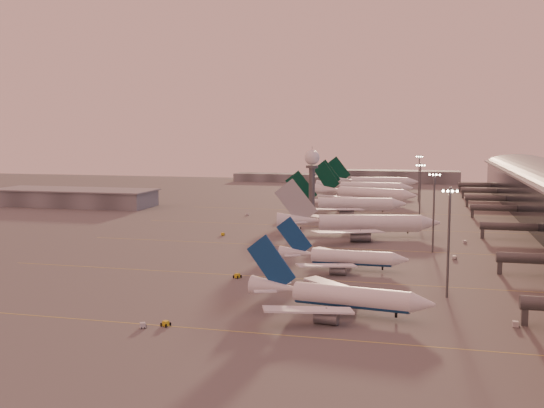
# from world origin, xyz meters

# --- Properties ---
(ground) EXTENTS (700.00, 700.00, 0.00)m
(ground) POSITION_xyz_m (0.00, 0.00, 0.00)
(ground) COLOR #5B5858
(ground) RESTS_ON ground
(taxiway_markings) EXTENTS (180.00, 185.25, 0.02)m
(taxiway_markings) POSITION_xyz_m (30.00, 56.00, 0.01)
(taxiway_markings) COLOR gold
(taxiway_markings) RESTS_ON ground
(hangar) EXTENTS (82.00, 27.00, 8.50)m
(hangar) POSITION_xyz_m (-120.00, 140.00, 4.32)
(hangar) COLOR #5A5C61
(hangar) RESTS_ON ground
(radar_tower) EXTENTS (6.40, 6.40, 31.10)m
(radar_tower) POSITION_xyz_m (5.00, 120.00, 20.95)
(radar_tower) COLOR #4E5155
(radar_tower) RESTS_ON ground
(mast_a) EXTENTS (3.60, 0.56, 25.00)m
(mast_a) POSITION_xyz_m (58.00, 0.00, 13.74)
(mast_a) COLOR #4E5155
(mast_a) RESTS_ON ground
(mast_b) EXTENTS (3.60, 0.56, 25.00)m
(mast_b) POSITION_xyz_m (55.00, 55.00, 13.74)
(mast_b) COLOR #4E5155
(mast_b) RESTS_ON ground
(mast_c) EXTENTS (3.60, 0.56, 25.00)m
(mast_c) POSITION_xyz_m (50.00, 110.00, 13.74)
(mast_c) COLOR #4E5155
(mast_c) RESTS_ON ground
(mast_d) EXTENTS (3.60, 0.56, 25.00)m
(mast_d) POSITION_xyz_m (48.00, 200.00, 13.74)
(mast_d) COLOR #4E5155
(mast_d) RESTS_ON ground
(distant_horizon) EXTENTS (165.00, 37.50, 9.00)m
(distant_horizon) POSITION_xyz_m (2.62, 325.14, 3.89)
(distant_horizon) COLOR #5A5C61
(distant_horizon) RESTS_ON ground
(narrowbody_near) EXTENTS (39.71, 31.50, 15.55)m
(narrowbody_near) POSITION_xyz_m (36.04, -18.92, 3.15)
(narrowbody_near) COLOR white
(narrowbody_near) RESTS_ON ground
(narrowbody_mid) EXTENTS (36.03, 28.80, 14.09)m
(narrowbody_mid) POSITION_xyz_m (31.23, 23.29, 2.85)
(narrowbody_mid) COLOR white
(narrowbody_mid) RESTS_ON ground
(widebody_white) EXTENTS (58.15, 46.12, 20.71)m
(widebody_white) POSITION_xyz_m (29.50, 79.39, 3.59)
(widebody_white) COLOR white
(widebody_white) RESTS_ON ground
(greentail_a) EXTENTS (54.16, 43.38, 19.82)m
(greentail_a) POSITION_xyz_m (17.46, 140.31, 3.50)
(greentail_a) COLOR white
(greentail_a) RESTS_ON ground
(greentail_b) EXTENTS (56.83, 45.15, 21.43)m
(greentail_b) POSITION_xyz_m (20.40, 188.26, 3.78)
(greentail_b) COLOR white
(greentail_b) RESTS_ON ground
(greentail_c) EXTENTS (57.70, 46.51, 20.94)m
(greentail_c) POSITION_xyz_m (16.58, 226.80, 3.70)
(greentail_c) COLOR white
(greentail_c) RESTS_ON ground
(greentail_d) EXTENTS (58.89, 47.31, 21.42)m
(greentail_d) POSITION_xyz_m (18.10, 268.02, 3.78)
(greentail_d) COLOR white
(greentail_d) RESTS_ON ground
(gsv_truck_a) EXTENTS (5.54, 4.46, 2.16)m
(gsv_truck_a) POSITION_xyz_m (1.66, -37.13, 1.10)
(gsv_truck_a) COLOR silver
(gsv_truck_a) RESTS_ON ground
(gsv_tug_near) EXTENTS (3.04, 3.86, 0.96)m
(gsv_tug_near) POSITION_xyz_m (5.09, -35.24, 0.50)
(gsv_tug_near) COLOR yellow
(gsv_tug_near) RESTS_ON ground
(gsv_catering_a) EXTENTS (5.35, 2.59, 4.37)m
(gsv_catering_a) POSITION_xyz_m (70.41, -19.56, 2.18)
(gsv_catering_a) COLOR silver
(gsv_catering_a) RESTS_ON ground
(gsv_tug_mid) EXTENTS (4.29, 3.46, 1.06)m
(gsv_tug_mid) POSITION_xyz_m (6.52, 6.83, 0.55)
(gsv_tug_mid) COLOR yellow
(gsv_tug_mid) RESTS_ON ground
(gsv_truck_b) EXTENTS (5.74, 3.12, 2.20)m
(gsv_truck_b) POSITION_xyz_m (61.60, 44.75, 1.12)
(gsv_truck_b) COLOR silver
(gsv_truck_b) RESTS_ON ground
(gsv_truck_c) EXTENTS (5.40, 5.09, 2.21)m
(gsv_truck_c) POSITION_xyz_m (-17.84, 69.77, 1.13)
(gsv_truck_c) COLOR yellow
(gsv_truck_c) RESTS_ON ground
(gsv_catering_b) EXTENTS (4.68, 3.29, 3.52)m
(gsv_catering_b) POSITION_xyz_m (65.74, 74.57, 1.76)
(gsv_catering_b) COLOR silver
(gsv_catering_b) RESTS_ON ground
(gsv_tug_far) EXTENTS (3.84, 4.21, 1.03)m
(gsv_tug_far) POSITION_xyz_m (5.10, 91.14, 0.53)
(gsv_tug_far) COLOR silver
(gsv_tug_far) RESTS_ON ground
(gsv_truck_d) EXTENTS (2.40, 5.55, 2.18)m
(gsv_truck_d) POSITION_xyz_m (-25.00, 124.88, 1.11)
(gsv_truck_d) COLOR silver
(gsv_truck_d) RESTS_ON ground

